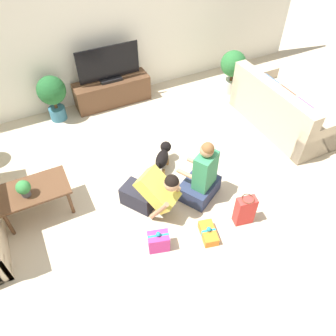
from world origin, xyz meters
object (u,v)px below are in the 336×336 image
object	(u,v)px
gift_box_b	(208,233)
sofa_right	(282,111)
coffee_table	(33,192)
potted_plant_back_left	(52,94)
gift_box_a	(159,241)
dog	(163,156)
tv	(109,66)
person_sitting	(202,178)
tabletop_plant	(24,188)
tv_console	(112,92)
person_kneeling	(151,192)
gift_bag_a	(245,210)
potted_plant_corner_right	(233,68)

from	to	relation	value
gift_box_b	sofa_right	bearing A→B (deg)	31.67
gift_box_b	coffee_table	bearing A→B (deg)	143.83
potted_plant_back_left	gift_box_a	bearing A→B (deg)	-81.31
sofa_right	dog	xyz separation A→B (m)	(-2.18, -0.02, -0.09)
coffee_table	gift_box_a	bearing A→B (deg)	-45.27
coffee_table	tv	world-z (taller)	tv
sofa_right	person_sitting	bearing A→B (deg)	110.86
coffee_table	tv	size ratio (longest dim) A/B	0.80
sofa_right	tabletop_plant	bearing A→B (deg)	91.94
tv_console	potted_plant_back_left	xyz separation A→B (m)	(-1.02, -0.05, 0.27)
coffee_table	gift_box_b	bearing A→B (deg)	-36.17
dog	tabletop_plant	xyz separation A→B (m)	(-1.87, -0.11, 0.36)
gift_box_b	tv	bearing A→B (deg)	91.07
coffee_table	gift_box_a	xyz separation A→B (m)	(1.16, -1.17, -0.26)
person_kneeling	dog	distance (m)	0.82
dog	gift_bag_a	bearing A→B (deg)	149.84
person_sitting	tabletop_plant	world-z (taller)	person_sitting
tv_console	tv	distance (m)	0.50
sofa_right	tv	size ratio (longest dim) A/B	1.67
gift_bag_a	coffee_table	bearing A→B (deg)	150.48
tv_console	tabletop_plant	size ratio (longest dim) A/B	6.05
coffee_table	potted_plant_corner_right	bearing A→B (deg)	19.11
sofa_right	person_sitting	world-z (taller)	person_sitting
dog	gift_box_a	distance (m)	1.38
coffee_table	gift_box_a	world-z (taller)	coffee_table
potted_plant_corner_right	person_kneeling	xyz separation A→B (m)	(-2.51, -1.94, -0.16)
gift_box_b	gift_box_a	bearing A→B (deg)	168.35
potted_plant_corner_right	tabletop_plant	world-z (taller)	potted_plant_corner_right
potted_plant_corner_right	dog	size ratio (longest dim) A/B	1.75
tv_console	gift_box_a	xyz separation A→B (m)	(-0.55, -3.14, -0.10)
person_sitting	dog	xyz separation A→B (m)	(-0.21, 0.73, -0.13)
person_kneeling	dog	size ratio (longest dim) A/B	1.76
potted_plant_back_left	person_kneeling	size ratio (longest dim) A/B	0.98
potted_plant_corner_right	potted_plant_back_left	world-z (taller)	potted_plant_corner_right
tv	tabletop_plant	size ratio (longest dim) A/B	4.87
coffee_table	tv_console	world-z (taller)	tv_console
potted_plant_corner_right	person_sitting	xyz separation A→B (m)	(-1.82, -2.01, -0.17)
gift_box_a	tabletop_plant	size ratio (longest dim) A/B	1.36
potted_plant_back_left	person_kneeling	world-z (taller)	potted_plant_back_left
potted_plant_back_left	tabletop_plant	distance (m)	2.13
coffee_table	person_sitting	xyz separation A→B (m)	(2.01, -0.68, -0.05)
potted_plant_corner_right	gift_bag_a	world-z (taller)	potted_plant_corner_right
gift_box_b	gift_bag_a	world-z (taller)	gift_bag_a
potted_plant_corner_right	potted_plant_back_left	size ratio (longest dim) A/B	1.02
gift_bag_a	potted_plant_corner_right	bearing A→B (deg)	59.28
tv	potted_plant_corner_right	bearing A→B (deg)	-16.83
sofa_right	gift_box_a	distance (m)	3.09
gift_bag_a	tabletop_plant	bearing A→B (deg)	152.44
tv	tabletop_plant	bearing A→B (deg)	-131.10
sofa_right	gift_box_b	xyz separation A→B (m)	(-2.21, -1.37, -0.24)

